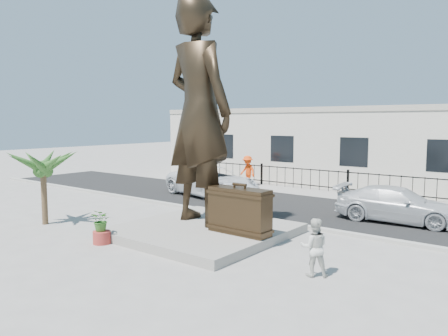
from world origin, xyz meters
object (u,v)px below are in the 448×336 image
Objects in this scene: statue at (199,112)px; tourist at (314,247)px; car_white at (212,181)px; suitcase at (239,211)px.

statue reaches higher than tourist.
car_white is at bearing -72.17° from tourist.
tourist is at bearing 170.16° from statue.
statue is 5.28× the size of tourist.
car_white is (-4.12, 5.70, -3.42)m from statue.
statue reaches higher than car_white.
suitcase is 8.73m from car_white.
suitcase reaches higher than car_white.
suitcase is at bearing -122.49° from car_white.
suitcase is at bearing -55.71° from tourist.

